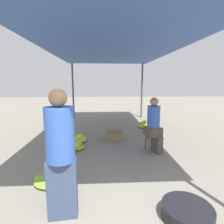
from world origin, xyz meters
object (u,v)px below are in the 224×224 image
object	(u,v)px
banana_pile_right_1	(145,125)
banana_pile_left_0	(76,146)
stool	(153,138)
basin_black	(187,212)
vendor_foreground	(61,153)
crate_near	(114,135)
banana_pile_left_1	(55,178)
banana_pile_left_2	(79,139)
vendor_seated	(154,124)
banana_pile_right_0	(156,136)

from	to	relation	value
banana_pile_right_1	banana_pile_left_0	bearing A→B (deg)	-137.67
stool	basin_black	bearing A→B (deg)	-94.56
banana_pile_left_0	vendor_foreground	bearing A→B (deg)	-85.41
crate_near	banana_pile_left_1	bearing A→B (deg)	-117.03
basin_black	banana_pile_left_2	size ratio (longest dim) A/B	1.39
basin_black	crate_near	world-z (taller)	crate_near
vendor_seated	banana_pile_left_2	distance (m)	2.20
vendor_foreground	banana_pile_right_0	xyz separation A→B (m)	(2.16, 3.09, -0.77)
vendor_seated	banana_pile_right_1	bearing A→B (deg)	80.97
banana_pile_right_1	vendor_foreground	bearing A→B (deg)	-115.93
banana_pile_left_2	banana_pile_left_1	bearing A→B (deg)	-94.00
banana_pile_left_0	banana_pile_left_1	world-z (taller)	banana_pile_left_1
vendor_foreground	basin_black	world-z (taller)	vendor_foreground
stool	vendor_seated	distance (m)	0.35
banana_pile_left_2	crate_near	bearing A→B (deg)	9.13
vendor_seated	banana_pile_left_1	world-z (taller)	vendor_seated
vendor_foreground	banana_pile_right_0	distance (m)	3.85
banana_pile_left_1	crate_near	distance (m)	2.53
stool	banana_pile_left_0	xyz separation A→B (m)	(-1.91, 0.27, -0.27)
banana_pile_left_1	banana_pile_left_2	size ratio (longest dim) A/B	1.56
vendor_foreground	crate_near	xyz separation A→B (m)	(0.83, 3.02, -0.72)
basin_black	banana_pile_left_0	xyz separation A→B (m)	(-1.74, 2.42, 0.00)
banana_pile_right_1	banana_pile_right_0	bearing A→B (deg)	-88.43
banana_pile_left_1	banana_pile_right_0	world-z (taller)	banana_pile_left_1
vendor_seated	banana_pile_right_0	world-z (taller)	vendor_seated
vendor_seated	crate_near	world-z (taller)	vendor_seated
vendor_seated	banana_pile_left_2	xyz separation A→B (m)	(-1.92, 0.87, -0.63)
vendor_foreground	banana_pile_right_1	bearing A→B (deg)	64.07
stool	basin_black	size ratio (longest dim) A/B	0.71
basin_black	banana_pile_right_0	world-z (taller)	banana_pile_right_0
basin_black	banana_pile_left_2	distance (m)	3.47
vendor_seated	basin_black	xyz separation A→B (m)	(-0.19, -2.14, -0.62)
banana_pile_left_0	crate_near	distance (m)	1.26
vendor_seated	banana_pile_right_0	distance (m)	1.33
stool	banana_pile_left_2	distance (m)	2.10
banana_pile_left_0	banana_pile_left_1	size ratio (longest dim) A/B	0.72
banana_pile_left_1	banana_pile_right_0	distance (m)	3.40
crate_near	vendor_foreground	bearing A→B (deg)	-105.41
banana_pile_left_2	banana_pile_left_0	bearing A→B (deg)	-90.91
stool	basin_black	xyz separation A→B (m)	(-0.17, -2.14, -0.27)
vendor_foreground	banana_pile_right_1	xyz separation A→B (m)	(2.13, 4.37, -0.74)
banana_pile_left_0	stool	bearing A→B (deg)	-8.18
vendor_foreground	banana_pile_left_0	bearing A→B (deg)	94.59
basin_black	banana_pile_left_2	xyz separation A→B (m)	(-1.73, 3.00, -0.01)
banana_pile_left_1	banana_pile_right_0	size ratio (longest dim) A/B	1.15
vendor_seated	banana_pile_right_0	bearing A→B (deg)	69.31
vendor_foreground	stool	distance (m)	2.68
vendor_seated	basin_black	size ratio (longest dim) A/B	2.15
banana_pile_left_1	banana_pile_right_1	size ratio (longest dim) A/B	1.32
vendor_foreground	banana_pile_left_0	size ratio (longest dim) A/B	3.21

